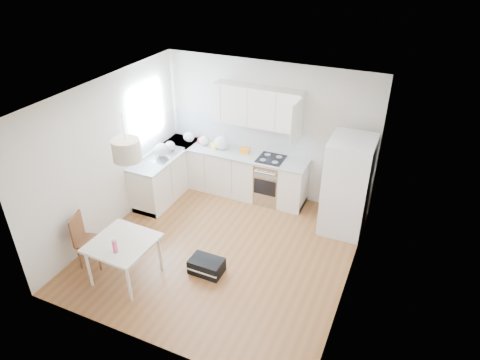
{
  "coord_description": "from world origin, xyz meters",
  "views": [
    {
      "loc": [
        2.6,
        -5.06,
        4.69
      ],
      "look_at": [
        0.17,
        0.4,
        1.2
      ],
      "focal_mm": 32.0,
      "sensor_mm": 36.0,
      "label": 1
    }
  ],
  "objects_px": {
    "refrigerator": "(348,186)",
    "dining_chair": "(91,240)",
    "dining_table": "(123,246)",
    "gym_bag": "(207,266)"
  },
  "relations": [
    {
      "from": "dining_chair",
      "to": "gym_bag",
      "type": "height_order",
      "value": "dining_chair"
    },
    {
      "from": "gym_bag",
      "to": "refrigerator",
      "type": "bearing_deg",
      "value": 51.0
    },
    {
      "from": "refrigerator",
      "to": "dining_chair",
      "type": "distance_m",
      "value": 4.37
    },
    {
      "from": "dining_chair",
      "to": "gym_bag",
      "type": "relative_size",
      "value": 1.73
    },
    {
      "from": "dining_table",
      "to": "dining_chair",
      "type": "height_order",
      "value": "dining_chair"
    },
    {
      "from": "dining_table",
      "to": "gym_bag",
      "type": "distance_m",
      "value": 1.33
    },
    {
      "from": "dining_chair",
      "to": "gym_bag",
      "type": "distance_m",
      "value": 1.88
    },
    {
      "from": "refrigerator",
      "to": "dining_chair",
      "type": "height_order",
      "value": "refrigerator"
    },
    {
      "from": "dining_chair",
      "to": "refrigerator",
      "type": "bearing_deg",
      "value": 19.51
    },
    {
      "from": "refrigerator",
      "to": "dining_table",
      "type": "height_order",
      "value": "refrigerator"
    }
  ]
}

